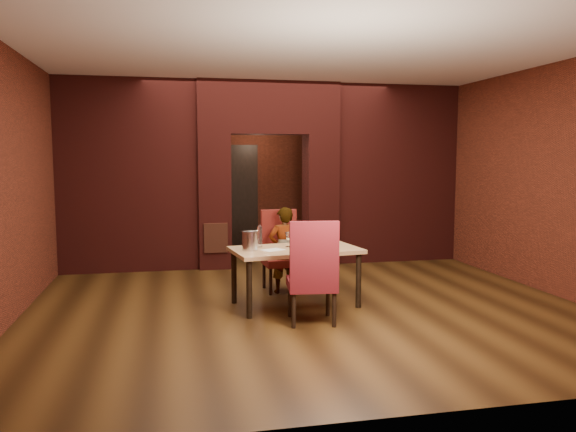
# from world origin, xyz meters

# --- Properties ---
(floor) EXTENTS (8.00, 8.00, 0.00)m
(floor) POSITION_xyz_m (0.00, 0.00, 0.00)
(floor) COLOR #402810
(floor) RESTS_ON ground
(ceiling) EXTENTS (7.00, 8.00, 0.04)m
(ceiling) POSITION_xyz_m (0.00, 0.00, 3.20)
(ceiling) COLOR silver
(ceiling) RESTS_ON ground
(wall_back) EXTENTS (7.00, 0.04, 3.20)m
(wall_back) POSITION_xyz_m (0.00, 4.00, 1.60)
(wall_back) COLOR maroon
(wall_back) RESTS_ON ground
(wall_front) EXTENTS (7.00, 0.04, 3.20)m
(wall_front) POSITION_xyz_m (0.00, -4.00, 1.60)
(wall_front) COLOR maroon
(wall_front) RESTS_ON ground
(wall_left) EXTENTS (0.04, 8.00, 3.20)m
(wall_left) POSITION_xyz_m (-3.50, 0.00, 1.60)
(wall_left) COLOR maroon
(wall_left) RESTS_ON ground
(wall_right) EXTENTS (0.04, 8.00, 3.20)m
(wall_right) POSITION_xyz_m (3.50, 0.00, 1.60)
(wall_right) COLOR maroon
(wall_right) RESTS_ON ground
(pillar_left) EXTENTS (0.55, 0.55, 2.30)m
(pillar_left) POSITION_xyz_m (-0.95, 2.00, 1.15)
(pillar_left) COLOR maroon
(pillar_left) RESTS_ON ground
(pillar_right) EXTENTS (0.55, 0.55, 2.30)m
(pillar_right) POSITION_xyz_m (0.95, 2.00, 1.15)
(pillar_right) COLOR maroon
(pillar_right) RESTS_ON ground
(lintel) EXTENTS (2.45, 0.55, 0.90)m
(lintel) POSITION_xyz_m (0.00, 2.00, 2.75)
(lintel) COLOR maroon
(lintel) RESTS_ON ground
(wing_wall_left) EXTENTS (2.28, 0.35, 3.20)m
(wing_wall_left) POSITION_xyz_m (-2.36, 2.00, 1.60)
(wing_wall_left) COLOR maroon
(wing_wall_left) RESTS_ON ground
(wing_wall_right) EXTENTS (2.28, 0.35, 3.20)m
(wing_wall_right) POSITION_xyz_m (2.36, 2.00, 1.60)
(wing_wall_right) COLOR maroon
(wing_wall_right) RESTS_ON ground
(vent_panel) EXTENTS (0.40, 0.03, 0.50)m
(vent_panel) POSITION_xyz_m (-0.95, 1.71, 0.55)
(vent_panel) COLOR #A54B30
(vent_panel) RESTS_ON ground
(rear_door) EXTENTS (0.90, 0.08, 2.10)m
(rear_door) POSITION_xyz_m (-0.40, 3.94, 1.05)
(rear_door) COLOR black
(rear_door) RESTS_ON ground
(rear_door_frame) EXTENTS (1.02, 0.04, 2.22)m
(rear_door_frame) POSITION_xyz_m (-0.40, 3.90, 1.05)
(rear_door_frame) COLOR black
(rear_door_frame) RESTS_ON ground
(dining_table) EXTENTS (1.70, 1.10, 0.75)m
(dining_table) POSITION_xyz_m (-0.14, -0.78, 0.37)
(dining_table) COLOR tan
(dining_table) RESTS_ON ground
(chair_far) EXTENTS (0.55, 0.55, 1.15)m
(chair_far) POSITION_xyz_m (-0.14, 0.04, 0.57)
(chair_far) COLOR maroon
(chair_far) RESTS_ON ground
(chair_near) EXTENTS (0.61, 0.61, 1.20)m
(chair_near) POSITION_xyz_m (-0.11, -1.53, 0.60)
(chair_near) COLOR maroon
(chair_near) RESTS_ON ground
(person_seated) EXTENTS (0.46, 0.32, 1.21)m
(person_seated) POSITION_xyz_m (-0.14, -0.07, 0.61)
(person_seated) COLOR beige
(person_seated) RESTS_ON ground
(wine_glass_a) EXTENTS (0.08, 0.08, 0.19)m
(wine_glass_a) POSITION_xyz_m (-0.21, -0.67, 0.84)
(wine_glass_a) COLOR white
(wine_glass_a) RESTS_ON dining_table
(wine_glass_b) EXTENTS (0.09, 0.09, 0.23)m
(wine_glass_b) POSITION_xyz_m (-0.10, -0.69, 0.86)
(wine_glass_b) COLOR white
(wine_glass_b) RESTS_ON dining_table
(wine_glass_c) EXTENTS (0.09, 0.09, 0.23)m
(wine_glass_c) POSITION_xyz_m (0.03, -0.87, 0.86)
(wine_glass_c) COLOR white
(wine_glass_c) RESTS_ON dining_table
(tasting_sheet) EXTENTS (0.33, 0.30, 0.00)m
(tasting_sheet) POSITION_xyz_m (-0.45, -0.87, 0.75)
(tasting_sheet) COLOR white
(tasting_sheet) RESTS_ON dining_table
(wine_bucket) EXTENTS (0.20, 0.20, 0.24)m
(wine_bucket) POSITION_xyz_m (-0.73, -0.83, 0.87)
(wine_bucket) COLOR #BBBCC3
(wine_bucket) RESTS_ON dining_table
(water_bottle) EXTENTS (0.07, 0.07, 0.29)m
(water_bottle) POSITION_xyz_m (-0.57, -0.59, 0.89)
(water_bottle) COLOR white
(water_bottle) RESTS_ON dining_table
(potted_plant) EXTENTS (0.44, 0.44, 0.37)m
(potted_plant) POSITION_xyz_m (0.52, 0.01, 0.18)
(potted_plant) COLOR #256822
(potted_plant) RESTS_ON ground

